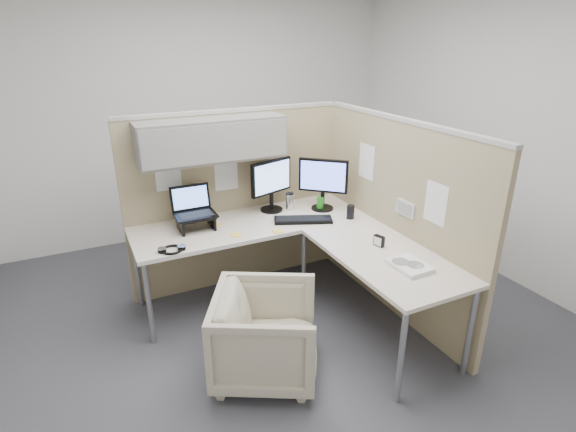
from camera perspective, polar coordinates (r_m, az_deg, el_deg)
name	(u,v)px	position (r m, az deg, el deg)	size (l,w,h in m)	color
ground	(290,324)	(3.79, 0.30, -13.56)	(4.50, 4.50, 0.00)	#3D3D42
partition_back	(226,173)	(3.93, -7.88, 5.43)	(2.00, 0.36, 1.63)	tan
partition_right	(392,217)	(3.79, 13.09, -0.09)	(0.07, 2.03, 1.63)	tan
desk	(298,240)	(3.59, 1.22, -3.01)	(2.00, 1.98, 0.73)	beige
office_chair	(266,330)	(3.14, -2.83, -14.32)	(0.68, 0.63, 0.70)	beige
monitor_left	(271,181)	(3.98, -2.13, 4.42)	(0.43, 0.20, 0.47)	black
monitor_right	(323,180)	(4.02, 4.48, 4.56)	(0.35, 0.32, 0.47)	black
laptop_station	(194,213)	(3.73, -11.79, 0.35)	(0.32, 0.28, 0.34)	black
keyboard	(303,220)	(3.83, 1.93, -0.49)	(0.49, 0.16, 0.02)	black
mouse	(327,218)	(3.87, 4.99, -0.24)	(0.09, 0.06, 0.03)	black
travel_mug	(290,201)	(4.07, 0.20, 1.89)	(0.07, 0.07, 0.16)	silver
soda_can_green	(350,212)	(3.90, 7.94, 0.50)	(0.07, 0.07, 0.12)	black
soda_can_silver	(320,203)	(4.08, 4.11, 1.62)	(0.07, 0.07, 0.12)	#268C1E
sticky_note_c	(215,224)	(3.80, -9.29, -1.06)	(0.08, 0.08, 0.01)	yellow
sticky_note_a	(236,235)	(3.58, -6.59, -2.39)	(0.08, 0.08, 0.01)	yellow
sticky_note_b	(278,231)	(3.63, -1.29, -1.95)	(0.08, 0.08, 0.01)	yellow
headphones	(172,249)	(3.41, -14.52, -4.13)	(0.20, 0.18, 0.03)	black
paper_stack	(410,266)	(3.18, 15.18, -6.10)	(0.22, 0.28, 0.03)	white
desk_clock	(379,241)	(3.44, 11.47, -3.11)	(0.06, 0.09, 0.08)	black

